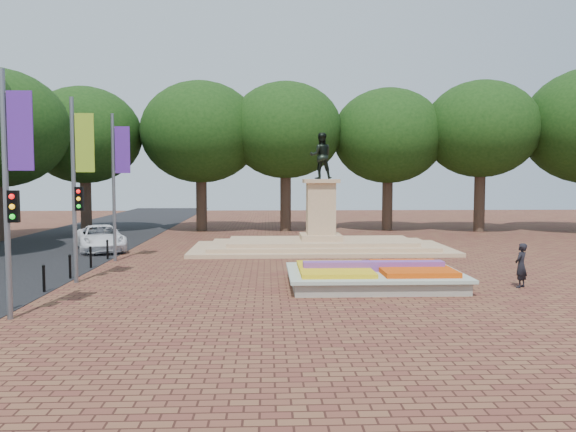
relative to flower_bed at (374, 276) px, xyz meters
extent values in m
plane|color=brown|center=(-1.03, 2.00, -0.38)|extent=(90.00, 90.00, 0.00)
cube|color=black|center=(-16.03, 7.00, -0.37)|extent=(9.00, 90.00, 0.02)
cube|color=gray|center=(-0.03, 0.00, -0.15)|extent=(6.00, 4.00, 0.45)
cube|color=#B0BDAB|center=(-0.03, 0.00, 0.12)|extent=(6.30, 4.30, 0.12)
cube|color=#E1470C|center=(1.42, 0.00, 0.25)|extent=(2.60, 3.40, 0.22)
cube|color=yellow|center=(-1.48, 0.00, 0.24)|extent=(2.60, 3.40, 0.18)
cube|color=#612F82|center=(-0.03, 0.00, 0.34)|extent=(5.20, 0.55, 0.38)
cube|color=tan|center=(-1.03, 10.00, -0.28)|extent=(14.00, 6.00, 0.20)
cube|color=tan|center=(-1.03, 10.00, -0.08)|extent=(12.00, 5.00, 0.20)
cube|color=tan|center=(-1.03, 10.00, 0.12)|extent=(10.00, 4.00, 0.20)
cube|color=tan|center=(-1.03, 10.00, 0.37)|extent=(2.20, 2.20, 0.30)
cube|color=tan|center=(-1.03, 10.00, 1.92)|extent=(1.50, 1.50, 2.80)
cube|color=tan|center=(-1.03, 10.00, 3.42)|extent=(1.90, 1.90, 0.20)
imported|color=black|center=(-1.03, 10.00, 4.77)|extent=(1.22, 0.95, 2.50)
cylinder|color=#3C2D21|center=(-17.03, 20.00, 1.62)|extent=(0.80, 0.80, 4.00)
ellipsoid|color=black|center=(-17.03, 20.00, 6.32)|extent=(8.80, 8.80, 7.48)
cylinder|color=#3C2D21|center=(-9.03, 20.00, 1.62)|extent=(0.80, 0.80, 4.00)
ellipsoid|color=black|center=(-9.03, 20.00, 6.32)|extent=(8.80, 8.80, 7.48)
cylinder|color=#3C2D21|center=(-2.03, 20.00, 1.62)|extent=(0.80, 0.80, 4.00)
ellipsoid|color=black|center=(-2.03, 20.00, 6.32)|extent=(8.80, 8.80, 7.48)
cylinder|color=#3C2D21|center=(4.97, 20.00, 1.62)|extent=(0.80, 0.80, 4.00)
ellipsoid|color=black|center=(4.97, 20.00, 6.32)|extent=(8.80, 8.80, 7.48)
cylinder|color=#3C2D21|center=(11.97, 20.00, 1.62)|extent=(0.80, 0.80, 4.00)
ellipsoid|color=black|center=(11.97, 20.00, 6.32)|extent=(8.80, 8.80, 7.48)
cylinder|color=#3C2D21|center=(-20.53, 15.00, 1.54)|extent=(0.80, 0.80, 3.84)
cylinder|color=slate|center=(-11.23, -4.50, 3.12)|extent=(0.16, 0.16, 7.00)
cube|color=#50228E|center=(-10.78, -4.50, 4.92)|extent=(0.70, 0.04, 2.20)
cylinder|color=slate|center=(-11.23, 1.00, 3.12)|extent=(0.16, 0.16, 7.00)
cube|color=#85A821|center=(-10.78, 1.00, 4.92)|extent=(0.70, 0.04, 2.20)
cylinder|color=slate|center=(-11.23, 6.50, 3.12)|extent=(0.16, 0.16, 7.00)
cube|color=#50228E|center=(-10.78, 6.50, 4.92)|extent=(0.70, 0.04, 2.20)
cube|color=black|center=(-11.03, -4.50, 2.82)|extent=(0.28, 0.18, 0.90)
cube|color=black|center=(-11.03, 1.00, 2.82)|extent=(0.28, 0.18, 0.90)
cylinder|color=black|center=(-11.73, -3.40, 0.07)|extent=(0.10, 0.10, 0.90)
sphere|color=black|center=(-11.73, -3.40, 0.54)|extent=(0.12, 0.12, 0.12)
cylinder|color=black|center=(-11.73, -0.80, 0.07)|extent=(0.10, 0.10, 0.90)
sphere|color=black|center=(-11.73, -0.80, 0.54)|extent=(0.12, 0.12, 0.12)
cylinder|color=black|center=(-11.73, 1.80, 0.07)|extent=(0.10, 0.10, 0.90)
sphere|color=black|center=(-11.73, 1.80, 0.54)|extent=(0.12, 0.12, 0.12)
cylinder|color=black|center=(-11.73, 4.40, 0.07)|extent=(0.10, 0.10, 0.90)
sphere|color=black|center=(-11.73, 4.40, 0.54)|extent=(0.12, 0.12, 0.12)
cylinder|color=black|center=(-11.73, 7.00, 0.07)|extent=(0.10, 0.10, 0.90)
sphere|color=black|center=(-11.73, 7.00, 0.54)|extent=(0.12, 0.12, 0.12)
imported|color=white|center=(-13.03, 10.33, 0.32)|extent=(4.01, 5.51, 1.39)
imported|color=black|center=(5.27, -0.55, 0.43)|extent=(0.70, 0.69, 1.62)
camera|label=1|loc=(-3.95, -20.41, 3.65)|focal=35.00mm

